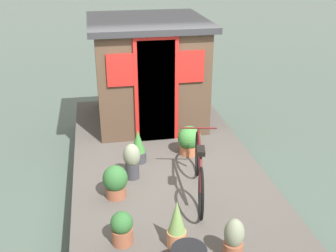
% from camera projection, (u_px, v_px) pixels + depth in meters
% --- Properties ---
extents(ground_plane, '(60.00, 60.00, 0.00)m').
position_uv_depth(ground_plane, '(166.00, 191.00, 6.38)').
color(ground_plane, '#47564C').
extents(houseboat_deck, '(5.79, 2.75, 0.51)m').
position_uv_depth(houseboat_deck, '(166.00, 177.00, 6.28)').
color(houseboat_deck, '#4C4742').
rests_on(houseboat_deck, ground_plane).
extents(houseboat_cabin, '(2.12, 2.06, 1.86)m').
position_uv_depth(houseboat_cabin, '(148.00, 70.00, 7.39)').
color(houseboat_cabin, '#4C3828').
rests_on(houseboat_cabin, houseboat_deck).
extents(bicycle, '(1.62, 0.52, 0.77)m').
position_uv_depth(bicycle, '(199.00, 169.00, 5.29)').
color(bicycle, black).
rests_on(bicycle, houseboat_deck).
extents(potted_plant_ivy, '(0.33, 0.33, 0.45)m').
position_uv_depth(potted_plant_ivy, '(115.00, 181.00, 5.26)').
color(potted_plant_ivy, '#935138').
rests_on(potted_plant_ivy, houseboat_deck).
extents(potted_plant_succulent, '(0.24, 0.24, 0.53)m').
position_uv_depth(potted_plant_succulent, '(132.00, 160.00, 5.67)').
color(potted_plant_succulent, '#38383D').
rests_on(potted_plant_succulent, houseboat_deck).
extents(potted_plant_mint, '(0.21, 0.21, 0.49)m').
position_uv_depth(potted_plant_mint, '(234.00, 240.00, 4.20)').
color(potted_plant_mint, '#935138').
rests_on(potted_plant_mint, houseboat_deck).
extents(potted_plant_rosemary, '(0.25, 0.25, 0.39)m').
position_uv_depth(potted_plant_rosemary, '(122.00, 228.00, 4.44)').
color(potted_plant_rosemary, '#935138').
rests_on(potted_plant_rosemary, houseboat_deck).
extents(potted_plant_sage, '(0.21, 0.21, 0.58)m').
position_uv_depth(potted_plant_sage, '(177.00, 225.00, 4.36)').
color(potted_plant_sage, '#C6754C').
rests_on(potted_plant_sage, houseboat_deck).
extents(potted_plant_fern, '(0.37, 0.37, 0.46)m').
position_uv_depth(potted_plant_fern, '(189.00, 140.00, 6.36)').
color(potted_plant_fern, '#B2603D').
rests_on(potted_plant_fern, houseboat_deck).
extents(potted_plant_lavender, '(0.24, 0.24, 0.52)m').
position_uv_depth(potted_plant_lavender, '(138.00, 147.00, 6.11)').
color(potted_plant_lavender, '#38383D').
rests_on(potted_plant_lavender, houseboat_deck).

